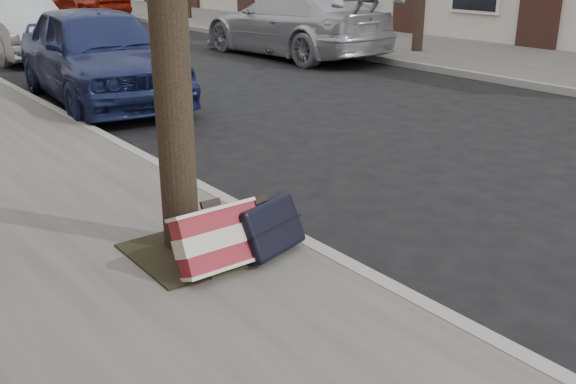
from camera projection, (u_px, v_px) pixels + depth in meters
ground at (503, 250)px, 4.89m from camera, size 120.00×120.00×0.00m
far_sidewalk at (248, 25)px, 20.50m from camera, size 4.00×70.00×0.12m
dirt_patch at (194, 250)px, 4.60m from camera, size 0.85×0.85×0.02m
suitcase_red at (219, 239)px, 4.25m from camera, size 0.58×0.32×0.45m
suitcase_navy at (269, 227)px, 4.49m from camera, size 0.59×0.44×0.41m
car_near_front at (99, 53)px, 9.69m from camera, size 2.11×4.42×1.46m
car_near_mid at (13, 25)px, 14.01m from camera, size 1.76×4.37×1.41m
car_far_front at (293, 23)px, 14.20m from camera, size 2.14×5.00×1.44m
car_far_back at (87, 0)px, 23.00m from camera, size 2.12×3.99×1.29m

